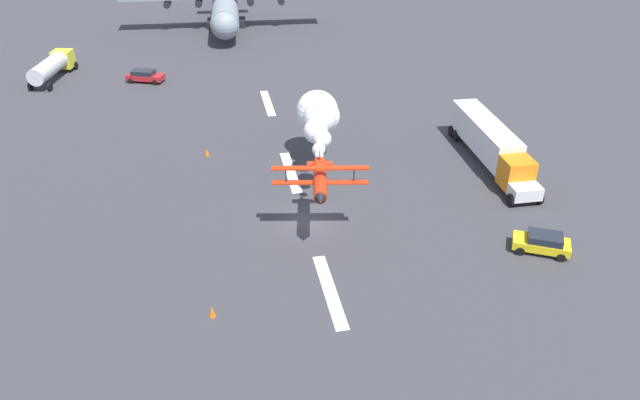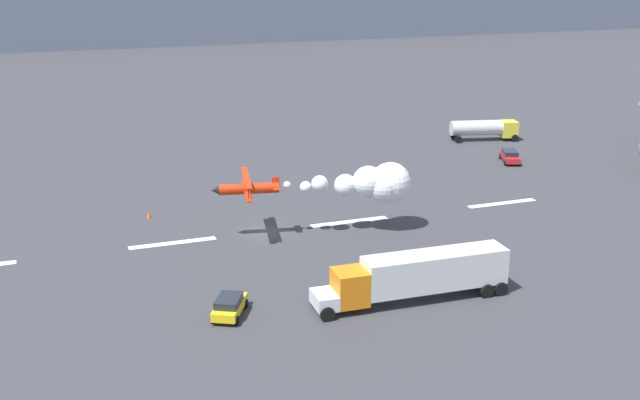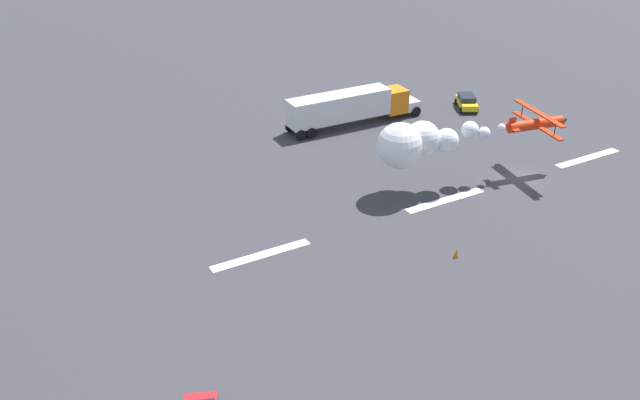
{
  "view_description": "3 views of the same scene",
  "coord_description": "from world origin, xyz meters",
  "px_view_note": "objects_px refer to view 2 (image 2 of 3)",
  "views": [
    {
      "loc": [
        -40.18,
        6.88,
        26.24
      ],
      "look_at": [
        -1.58,
        -0.74,
        2.91
      ],
      "focal_mm": 33.96,
      "sensor_mm": 36.0,
      "label": 1
    },
    {
      "loc": [
        -18.59,
        -67.46,
        25.58
      ],
      "look_at": [
        5.16,
        -1.34,
        3.05
      ],
      "focal_mm": 43.67,
      "sensor_mm": 36.0,
      "label": 2
    },
    {
      "loc": [
        43.62,
        39.66,
        28.08
      ],
      "look_at": [
        21.16,
        0.0,
        3.35
      ],
      "focal_mm": 38.43,
      "sensor_mm": 36.0,
      "label": 3
    }
  ],
  "objects_px": {
    "fuel_tanker_truck": "(485,128)",
    "traffic_cone_near": "(149,214)",
    "stunt_biplane_red": "(371,184)",
    "airport_staff_sedan": "(510,156)",
    "semi_truck_orange": "(418,274)",
    "followme_car_yellow": "(229,305)",
    "traffic_cone_far": "(366,192)"
  },
  "relations": [
    {
      "from": "fuel_tanker_truck",
      "to": "traffic_cone_near",
      "type": "xyz_separation_m",
      "value": [
        -49.45,
        -17.91,
        -1.37
      ]
    },
    {
      "from": "stunt_biplane_red",
      "to": "airport_staff_sedan",
      "type": "height_order",
      "value": "stunt_biplane_red"
    },
    {
      "from": "semi_truck_orange",
      "to": "stunt_biplane_red",
      "type": "bearing_deg",
      "value": 79.48
    },
    {
      "from": "semi_truck_orange",
      "to": "traffic_cone_near",
      "type": "xyz_separation_m",
      "value": [
        -16.65,
        26.55,
        -1.76
      ]
    },
    {
      "from": "semi_truck_orange",
      "to": "airport_staff_sedan",
      "type": "height_order",
      "value": "semi_truck_orange"
    },
    {
      "from": "semi_truck_orange",
      "to": "followme_car_yellow",
      "type": "bearing_deg",
      "value": 170.87
    },
    {
      "from": "fuel_tanker_truck",
      "to": "airport_staff_sedan",
      "type": "bearing_deg",
      "value": -105.68
    },
    {
      "from": "traffic_cone_near",
      "to": "fuel_tanker_truck",
      "type": "bearing_deg",
      "value": 19.91
    },
    {
      "from": "fuel_tanker_truck",
      "to": "airport_staff_sedan",
      "type": "distance_m",
      "value": 11.96
    },
    {
      "from": "fuel_tanker_truck",
      "to": "airport_staff_sedan",
      "type": "height_order",
      "value": "fuel_tanker_truck"
    },
    {
      "from": "semi_truck_orange",
      "to": "followme_car_yellow",
      "type": "distance_m",
      "value": 14.41
    },
    {
      "from": "stunt_biplane_red",
      "to": "traffic_cone_far",
      "type": "bearing_deg",
      "value": 69.24
    },
    {
      "from": "stunt_biplane_red",
      "to": "followme_car_yellow",
      "type": "xyz_separation_m",
      "value": [
        -17.09,
        -13.45,
        -3.81
      ]
    },
    {
      "from": "semi_truck_orange",
      "to": "airport_staff_sedan",
      "type": "bearing_deg",
      "value": 48.11
    },
    {
      "from": "semi_truck_orange",
      "to": "traffic_cone_near",
      "type": "distance_m",
      "value": 31.38
    },
    {
      "from": "semi_truck_orange",
      "to": "traffic_cone_far",
      "type": "bearing_deg",
      "value": 75.3
    },
    {
      "from": "airport_staff_sedan",
      "to": "traffic_cone_near",
      "type": "height_order",
      "value": "airport_staff_sedan"
    },
    {
      "from": "followme_car_yellow",
      "to": "traffic_cone_far",
      "type": "distance_m",
      "value": 31.71
    },
    {
      "from": "stunt_biplane_red",
      "to": "fuel_tanker_truck",
      "type": "bearing_deg",
      "value": 43.88
    },
    {
      "from": "fuel_tanker_truck",
      "to": "traffic_cone_far",
      "type": "bearing_deg",
      "value": -144.66
    },
    {
      "from": "followme_car_yellow",
      "to": "airport_staff_sedan",
      "type": "bearing_deg",
      "value": 35.06
    },
    {
      "from": "traffic_cone_near",
      "to": "airport_staff_sedan",
      "type": "bearing_deg",
      "value": 7.92
    },
    {
      "from": "stunt_biplane_red",
      "to": "followme_car_yellow",
      "type": "bearing_deg",
      "value": -141.79
    },
    {
      "from": "airport_staff_sedan",
      "to": "fuel_tanker_truck",
      "type": "bearing_deg",
      "value": 74.32
    },
    {
      "from": "airport_staff_sedan",
      "to": "traffic_cone_near",
      "type": "relative_size",
      "value": 6.58
    },
    {
      "from": "airport_staff_sedan",
      "to": "traffic_cone_far",
      "type": "xyz_separation_m",
      "value": [
        -22.75,
        -6.94,
        -0.44
      ]
    },
    {
      "from": "traffic_cone_near",
      "to": "followme_car_yellow",
      "type": "bearing_deg",
      "value": -84.16
    },
    {
      "from": "stunt_biplane_red",
      "to": "semi_truck_orange",
      "type": "bearing_deg",
      "value": -100.52
    },
    {
      "from": "airport_staff_sedan",
      "to": "followme_car_yellow",
      "type": "bearing_deg",
      "value": -144.94
    },
    {
      "from": "traffic_cone_far",
      "to": "followme_car_yellow",
      "type": "bearing_deg",
      "value": -131.46
    },
    {
      "from": "fuel_tanker_truck",
      "to": "traffic_cone_far",
      "type": "xyz_separation_m",
      "value": [
        -25.97,
        -18.42,
        -1.37
      ]
    },
    {
      "from": "fuel_tanker_truck",
      "to": "traffic_cone_far",
      "type": "relative_size",
      "value": 12.97
    }
  ]
}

